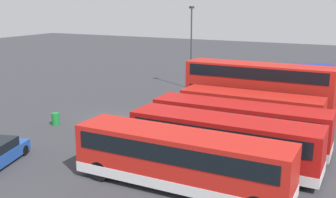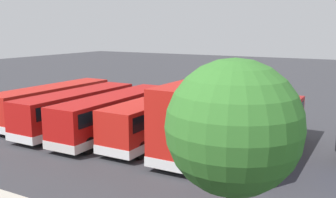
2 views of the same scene
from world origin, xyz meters
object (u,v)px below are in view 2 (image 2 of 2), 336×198
bus_single_deck_near_end (266,130)px  car_hatchback_silver (115,92)px  bus_single_deck_fourth (115,113)px  bus_single_deck_fifth (77,109)px  bus_double_decker_second (211,111)px  bus_single_deck_sixth (53,102)px  bus_single_deck_third (157,118)px  waste_bin_yellow (186,97)px

bus_single_deck_near_end → car_hatchback_silver: 22.65m
bus_single_deck_fourth → bus_single_deck_fifth: 3.51m
bus_double_decker_second → bus_single_deck_sixth: bus_double_decker_second is taller
bus_single_deck_fourth → bus_single_deck_sixth: size_ratio=1.01×
bus_single_deck_near_end → bus_single_deck_third: 7.33m
bus_single_deck_third → bus_single_deck_fourth: 3.39m
bus_single_deck_third → bus_single_deck_sixth: same height
bus_double_decker_second → bus_single_deck_near_end: bearing=-176.5°
bus_single_deck_fifth → bus_single_deck_sixth: bearing=-15.6°
bus_single_deck_near_end → bus_single_deck_fourth: 10.72m
bus_single_deck_near_end → bus_single_deck_fifth: bearing=4.1°
bus_double_decker_second → car_hatchback_silver: 19.81m
bus_single_deck_fourth → bus_single_deck_fifth: (3.51, 0.13, -0.00)m
bus_single_deck_near_end → waste_bin_yellow: bus_single_deck_near_end is taller
car_hatchback_silver → bus_double_decker_second: bearing=145.5°
bus_single_deck_near_end → waste_bin_yellow: (12.17, -13.30, -1.15)m
bus_double_decker_second → bus_single_deck_fifth: bus_double_decker_second is taller
bus_single_deck_fifth → waste_bin_yellow: 14.51m
car_hatchback_silver → bus_single_deck_fifth: bearing=115.1°
bus_double_decker_second → bus_single_deck_fifth: bearing=4.3°
bus_single_deck_third → car_hatchback_silver: bus_single_deck_third is taller
bus_double_decker_second → bus_single_deck_sixth: 14.28m
bus_single_deck_fourth → bus_single_deck_fifth: bearing=2.0°
bus_single_deck_sixth → waste_bin_yellow: bearing=-112.9°
bus_single_deck_near_end → bus_single_deck_fourth: same height
bus_single_deck_sixth → waste_bin_yellow: size_ratio=11.97×
bus_double_decker_second → bus_single_deck_third: size_ratio=1.15×
bus_single_deck_sixth → bus_double_decker_second: bearing=179.2°
bus_single_deck_near_end → bus_single_deck_fourth: bearing=4.8°
bus_single_deck_fifth → car_hatchback_silver: 13.26m
bus_single_deck_third → bus_single_deck_fifth: 6.90m
bus_single_deck_near_end → car_hatchback_silver: bus_single_deck_near_end is taller
bus_single_deck_near_end → bus_single_deck_fourth: size_ratio=0.98×
bus_single_deck_near_end → bus_single_deck_fifth: size_ratio=1.02×
bus_single_deck_near_end → bus_double_decker_second: bearing=3.5°
bus_single_deck_near_end → waste_bin_yellow: bearing=-47.5°
bus_single_deck_near_end → bus_single_deck_fifth: same height
bus_single_deck_sixth → car_hatchback_silver: size_ratio=2.40×
bus_single_deck_near_end → bus_single_deck_third: bearing=5.3°
bus_single_deck_third → waste_bin_yellow: (4.87, -13.99, -1.14)m
bus_single_deck_third → car_hatchback_silver: 17.11m
bus_single_deck_fifth → waste_bin_yellow: (-2.02, -14.32, -1.15)m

